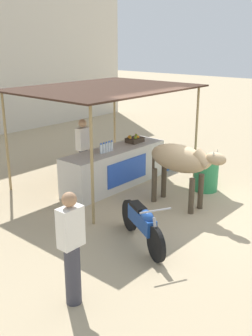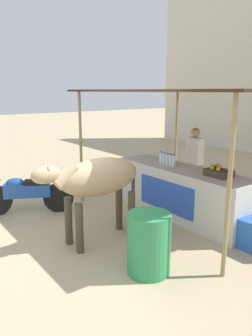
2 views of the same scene
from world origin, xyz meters
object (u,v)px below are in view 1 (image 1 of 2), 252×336
Objects in this scene: stall_counter at (115,167)px; cow at (181,161)px; motorcycle_parked at (142,223)px; cooler_box at (161,161)px; fruit_crate at (134,139)px; passerby_on_street at (72,248)px; vendor_behind_counter at (83,151)px; water_barrel at (206,174)px.

cow reaches higher than stall_counter.
cooler_box is at bearing 31.74° from motorcycle_parked.
motorcycle_parked is (-1.90, -0.48, -0.60)m from cow.
motorcycle_parked is (-2.72, -2.45, -0.61)m from fruit_crate.
passerby_on_street is (-3.80, -2.69, 0.37)m from stall_counter.
fruit_crate is 0.27× the size of vendor_behind_counter.
cow is 2.05m from motorcycle_parked.
water_barrel is at bearing 9.35° from passerby_on_street.
vendor_behind_counter is 1.00× the size of passerby_on_street.
water_barrel is at bearing 9.50° from motorcycle_parked.
water_barrel is at bearing 2.22° from cow.
motorcycle_parked is at bearing -116.28° from vendor_behind_counter.
passerby_on_street is (-5.60, -2.59, 0.61)m from cooler_box.
vendor_behind_counter reaches higher than cooler_box.
cow is at bearing -82.52° from vendor_behind_counter.
stall_counter is at bearing 123.14° from water_barrel.
cooler_box is 2.68m from cow.
fruit_crate is at bearing 170.77° from cooler_box.
water_barrel is at bearing -59.01° from vendor_behind_counter.
fruit_crate is 1.27m from cooler_box.
motorcycle_parked is 0.98× the size of passerby_on_street.
cow is (-0.01, -1.91, 0.55)m from stall_counter.
vendor_behind_counter is at bearing 149.48° from fruit_crate.
cooler_box is (1.80, -0.10, -0.24)m from stall_counter.
vendor_behind_counter reaches higher than motorcycle_parked.
stall_counter reaches higher than cooler_box.
cow is at bearing -112.63° from fruit_crate.
water_barrel is 0.51× the size of passerby_on_street.
passerby_on_street is at bearing -155.15° from cooler_box.
passerby_on_street is at bearing -170.65° from water_barrel.
fruit_crate is 1.37m from vendor_behind_counter.
vendor_behind_counter reaches higher than fruit_crate.
motorcycle_parked reaches higher than cooler_box.
cow is (0.35, -2.66, 0.18)m from vendor_behind_counter.
fruit_crate is 0.27× the size of passerby_on_street.
stall_counter is 3.58× the size of water_barrel.
passerby_on_street is at bearing -149.23° from fruit_crate.
passerby_on_street reaches higher than water_barrel.
stall_counter is at bearing 35.26° from passerby_on_street.
water_barrel is 1.37m from cow.
vendor_behind_counter reaches higher than stall_counter.
fruit_crate reaches higher than cooler_box.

